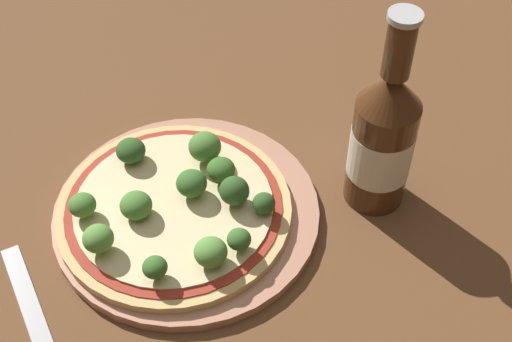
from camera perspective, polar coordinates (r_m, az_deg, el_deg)
name	(u,v)px	position (r m, az deg, el deg)	size (l,w,h in m)	color
ground_plane	(176,206)	(0.78, -6.42, -2.82)	(3.00, 3.00, 0.00)	brown
plate	(184,215)	(0.76, -5.79, -3.51)	(0.28, 0.28, 0.01)	tan
pizza	(174,209)	(0.75, -6.56, -3.01)	(0.25, 0.25, 0.01)	tan
broccoli_floret_0	(234,191)	(0.73, -1.75, -1.59)	(0.03, 0.03, 0.03)	#89A866
broccoli_floret_1	(131,151)	(0.79, -9.99, 1.62)	(0.03, 0.03, 0.03)	#89A866
broccoli_floret_2	(155,268)	(0.68, -8.09, -7.66)	(0.02, 0.02, 0.03)	#89A866
broccoli_floret_3	(221,169)	(0.75, -2.82, 0.12)	(0.03, 0.03, 0.03)	#89A866
broccoli_floret_4	(98,239)	(0.71, -12.51, -5.31)	(0.03, 0.03, 0.03)	#89A866
broccoli_floret_5	(82,205)	(0.74, -13.73, -2.66)	(0.03, 0.03, 0.03)	#89A866
broccoli_floret_6	(205,147)	(0.77, -4.12, 1.95)	(0.04, 0.04, 0.04)	#89A866
broccoli_floret_7	(137,206)	(0.73, -9.49, -2.81)	(0.03, 0.03, 0.03)	#89A866
broccoli_floret_8	(264,203)	(0.73, 0.64, -2.61)	(0.02, 0.02, 0.02)	#89A866
broccoli_floret_9	(243,237)	(0.70, -1.06, -5.28)	(0.02, 0.02, 0.03)	#89A866
broccoli_floret_10	(211,252)	(0.68, -3.65, -6.50)	(0.03, 0.03, 0.03)	#89A866
broccoli_floret_11	(192,183)	(0.74, -5.18, -0.99)	(0.03, 0.03, 0.03)	#89A866
beer_bottle	(383,138)	(0.73, 10.12, 2.63)	(0.07, 0.07, 0.24)	#472814
fork	(33,316)	(0.72, -17.38, -11.02)	(0.06, 0.18, 0.00)	#B2B2B7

